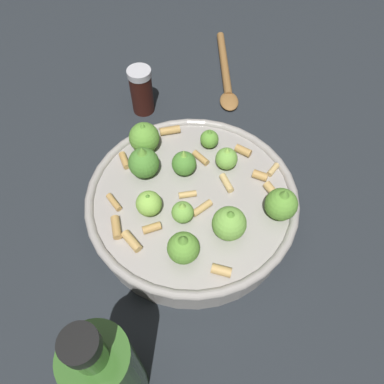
# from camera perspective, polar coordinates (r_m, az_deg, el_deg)

# --- Properties ---
(ground_plane) EXTENTS (2.40, 2.40, 0.00)m
(ground_plane) POSITION_cam_1_polar(r_m,az_deg,el_deg) (0.60, 0.00, -3.53)
(ground_plane) COLOR #23282D
(cooking_pan) EXTENTS (0.31, 0.31, 0.11)m
(cooking_pan) POSITION_cam_1_polar(r_m,az_deg,el_deg) (0.57, -0.01, -1.51)
(cooking_pan) COLOR #9E9993
(cooking_pan) RESTS_ON ground
(pepper_shaker) EXTENTS (0.04, 0.04, 0.09)m
(pepper_shaker) POSITION_cam_1_polar(r_m,az_deg,el_deg) (0.72, -7.59, 14.84)
(pepper_shaker) COLOR #33140F
(pepper_shaker) RESTS_ON ground
(olive_oil_bottle) EXTENTS (0.07, 0.07, 0.22)m
(olive_oil_bottle) POSITION_cam_1_polar(r_m,az_deg,el_deg) (0.44, -12.45, -24.94)
(olive_oil_bottle) COLOR #336023
(olive_oil_bottle) RESTS_ON ground
(wooden_spoon) EXTENTS (0.04, 0.24, 0.02)m
(wooden_spoon) POSITION_cam_1_polar(r_m,az_deg,el_deg) (0.82, 5.06, 17.23)
(wooden_spoon) COLOR olive
(wooden_spoon) RESTS_ON ground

